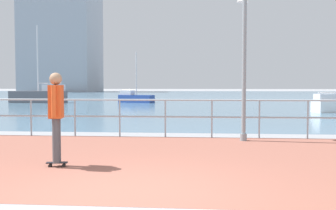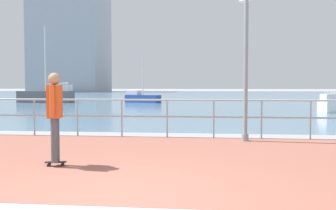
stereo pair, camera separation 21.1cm
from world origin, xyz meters
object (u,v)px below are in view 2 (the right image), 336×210
(lamppost, at_px, (245,45))
(sailboat_navy, at_px, (142,98))
(sailboat_white, at_px, (48,95))
(skateboarder, at_px, (55,110))

(lamppost, xyz_separation_m, sailboat_navy, (-7.01, 22.94, -2.28))
(sailboat_navy, xyz_separation_m, sailboat_white, (-8.46, -0.73, 0.22))
(skateboarder, relative_size, sailboat_navy, 0.40)
(lamppost, relative_size, skateboarder, 2.71)
(skateboarder, xyz_separation_m, sailboat_white, (-11.49, 26.20, -0.44))
(lamppost, xyz_separation_m, sailboat_white, (-15.47, 22.21, -2.06))
(lamppost, bearing_deg, sailboat_navy, 106.99)
(lamppost, bearing_deg, skateboarder, -134.89)
(skateboarder, bearing_deg, lamppost, 45.11)
(sailboat_navy, distance_m, sailboat_white, 8.49)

